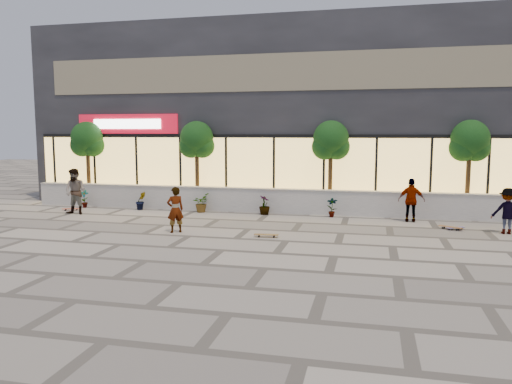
% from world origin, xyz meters
% --- Properties ---
extents(ground, '(80.00, 80.00, 0.00)m').
position_xyz_m(ground, '(0.00, 0.00, 0.00)').
color(ground, '#A79F91').
rests_on(ground, ground).
extents(planter_wall, '(22.00, 0.42, 1.04)m').
position_xyz_m(planter_wall, '(0.00, 7.00, 0.52)').
color(planter_wall, silver).
rests_on(planter_wall, ground).
extents(retail_building, '(24.00, 9.17, 8.50)m').
position_xyz_m(retail_building, '(-0.00, 12.49, 4.25)').
color(retail_building, black).
rests_on(retail_building, ground).
extents(shrub_a, '(0.43, 0.29, 0.81)m').
position_xyz_m(shrub_a, '(-8.50, 6.45, 0.41)').
color(shrub_a, '#113611').
rests_on(shrub_a, ground).
extents(shrub_b, '(0.57, 0.57, 0.81)m').
position_xyz_m(shrub_b, '(-5.70, 6.45, 0.41)').
color(shrub_b, '#113611').
rests_on(shrub_b, ground).
extents(shrub_c, '(0.68, 0.77, 0.81)m').
position_xyz_m(shrub_c, '(-2.90, 6.45, 0.41)').
color(shrub_c, '#113611').
rests_on(shrub_c, ground).
extents(shrub_d, '(0.64, 0.64, 0.81)m').
position_xyz_m(shrub_d, '(-0.10, 6.45, 0.41)').
color(shrub_d, '#113611').
rests_on(shrub_d, ground).
extents(shrub_e, '(0.46, 0.35, 0.81)m').
position_xyz_m(shrub_e, '(2.70, 6.45, 0.41)').
color(shrub_e, '#113611').
rests_on(shrub_e, ground).
extents(tree_west, '(1.60, 1.50, 3.92)m').
position_xyz_m(tree_west, '(-9.00, 7.70, 2.99)').
color(tree_west, '#4A381A').
rests_on(tree_west, ground).
extents(tree_midwest, '(1.60, 1.50, 3.92)m').
position_xyz_m(tree_midwest, '(-3.50, 7.70, 2.99)').
color(tree_midwest, '#4A381A').
rests_on(tree_midwest, ground).
extents(tree_mideast, '(1.60, 1.50, 3.92)m').
position_xyz_m(tree_mideast, '(2.50, 7.70, 2.99)').
color(tree_mideast, '#4A381A').
rests_on(tree_mideast, ground).
extents(tree_east, '(1.60, 1.50, 3.92)m').
position_xyz_m(tree_east, '(8.00, 7.70, 2.99)').
color(tree_east, '#4A381A').
rests_on(tree_east, ground).
extents(skater_center, '(0.69, 0.65, 1.58)m').
position_xyz_m(skater_center, '(-2.29, 2.13, 0.79)').
color(skater_center, white).
rests_on(skater_center, ground).
extents(skater_left, '(0.94, 0.74, 1.92)m').
position_xyz_m(skater_left, '(-7.79, 4.71, 0.96)').
color(skater_left, '#9B8164').
rests_on(skater_left, ground).
extents(skater_right_near, '(1.01, 0.47, 1.68)m').
position_xyz_m(skater_right_near, '(5.73, 6.05, 0.84)').
color(skater_right_near, white).
rests_on(skater_right_near, ground).
extents(skater_right_far, '(1.02, 0.60, 1.56)m').
position_xyz_m(skater_right_far, '(8.73, 4.49, 0.78)').
color(skater_right_far, '#94341B').
rests_on(skater_right_far, ground).
extents(skateboard_center, '(0.82, 0.28, 0.10)m').
position_xyz_m(skateboard_center, '(0.91, 2.07, 0.08)').
color(skateboard_center, brown).
rests_on(skateboard_center, ground).
extents(skateboard_left, '(0.77, 0.46, 0.09)m').
position_xyz_m(skateboard_left, '(-8.61, 5.56, 0.08)').
color(skateboard_left, '#C04424').
rests_on(skateboard_left, ground).
extents(skateboard_right_near, '(0.82, 0.63, 0.10)m').
position_xyz_m(skateboard_right_near, '(7.00, 4.84, 0.08)').
color(skateboard_right_near, brown).
rests_on(skateboard_right_near, ground).
extents(skateboard_right_far, '(0.68, 0.53, 0.08)m').
position_xyz_m(skateboard_right_far, '(7.17, 4.83, 0.07)').
color(skateboard_right_far, '#544D8D').
rests_on(skateboard_right_far, ground).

